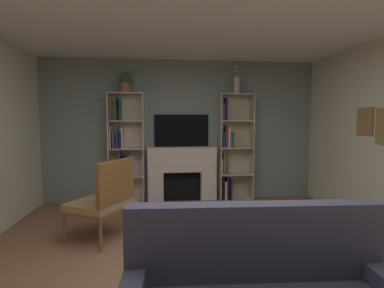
{
  "coord_description": "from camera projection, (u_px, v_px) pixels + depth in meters",
  "views": [
    {
      "loc": [
        -0.44,
        -2.77,
        1.53
      ],
      "look_at": [
        0.0,
        1.21,
        1.21
      ],
      "focal_mm": 28.89,
      "sensor_mm": 36.0,
      "label": 1
    }
  ],
  "objects": [
    {
      "name": "bookshelf_left",
      "position": [
        123.0,
        148.0,
        5.61
      ],
      "size": [
        0.63,
        0.29,
        2.0
      ],
      "color": "beige",
      "rests_on": "ground_plane"
    },
    {
      "name": "bookshelf_right",
      "position": [
        231.0,
        150.0,
        5.82
      ],
      "size": [
        0.63,
        0.32,
        2.0
      ],
      "color": "beige",
      "rests_on": "ground_plane"
    },
    {
      "name": "fireplace",
      "position": [
        182.0,
        172.0,
        5.74
      ],
      "size": [
        1.36,
        0.55,
        1.02
      ],
      "color": "white",
      "rests_on": "ground_plane"
    },
    {
      "name": "wall_back_accent",
      "position": [
        181.0,
        131.0,
        5.84
      ],
      "size": [
        5.2,
        0.06,
        2.63
      ],
      "primitive_type": "cube",
      "color": "gray",
      "rests_on": "ground_plane"
    },
    {
      "name": "potted_plant",
      "position": [
        125.0,
        81.0,
        5.48
      ],
      "size": [
        0.21,
        0.21,
        0.36
      ],
      "color": "#A87A56",
      "rests_on": "bookshelf_left"
    },
    {
      "name": "vase_with_flowers",
      "position": [
        236.0,
        85.0,
        5.7
      ],
      "size": [
        0.12,
        0.12,
        0.51
      ],
      "color": "silver",
      "rests_on": "bookshelf_right"
    },
    {
      "name": "coffee_table",
      "position": [
        236.0,
        265.0,
        2.56
      ],
      "size": [
        0.88,
        0.49,
        0.37
      ],
      "color": "olive",
      "rests_on": "ground_plane"
    },
    {
      "name": "ground_plane",
      "position": [
        206.0,
        282.0,
        2.92
      ],
      "size": [
        7.25,
        7.25,
        0.0
      ],
      "primitive_type": "plane",
      "color": "#90664C"
    },
    {
      "name": "tv",
      "position": [
        182.0,
        131.0,
        5.78
      ],
      "size": [
        1.01,
        0.06,
        0.6
      ],
      "primitive_type": "cube",
      "color": "black",
      "rests_on": "fireplace"
    },
    {
      "name": "armchair",
      "position": [
        104.0,
        200.0,
        3.89
      ],
      "size": [
        0.86,
        0.89,
        1.03
      ],
      "color": "brown",
      "rests_on": "ground_plane"
    }
  ]
}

